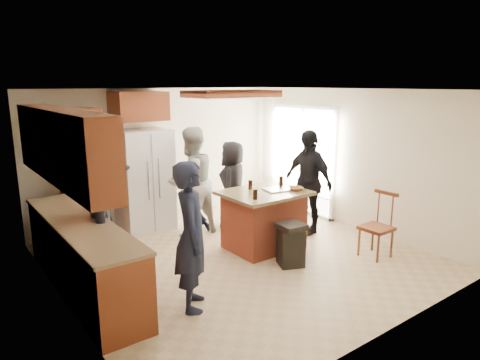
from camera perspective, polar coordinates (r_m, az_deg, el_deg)
room_shell at (r=10.44m, az=14.01°, el=2.91°), size 8.00×5.20×5.00m
person_front_left at (r=4.96m, az=-6.41°, el=-7.46°), size 0.73×0.79×1.75m
person_behind_left at (r=7.33m, az=-6.48°, el=-0.27°), size 1.00×0.72×1.88m
person_behind_right at (r=7.82m, az=-0.99°, el=-0.53°), size 0.91×0.88×1.57m
person_side_right at (r=7.55m, az=9.01°, el=-0.21°), size 0.57×1.08×1.82m
person_counter at (r=5.87m, az=-17.29°, el=-4.80°), size 0.83×1.23×1.75m
left_cabinetry at (r=5.66m, az=-21.11°, el=-4.87°), size 0.64×3.00×2.30m
back_wall_units at (r=7.50m, az=-18.52°, el=2.85°), size 1.80×0.60×2.45m
refrigerator at (r=7.79m, az=-12.64°, el=-0.04°), size 0.90×0.76×1.80m
kitchen_island at (r=6.84m, az=3.20°, el=-5.23°), size 1.28×1.03×0.93m
island_items at (r=6.80m, az=5.30°, el=-1.09°), size 1.03×0.66×0.15m
trash_bin at (r=6.28m, az=6.79°, el=-8.47°), size 0.45×0.45×0.63m
spindle_chair at (r=6.82m, az=17.82°, el=-6.08°), size 0.42×0.42×0.99m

